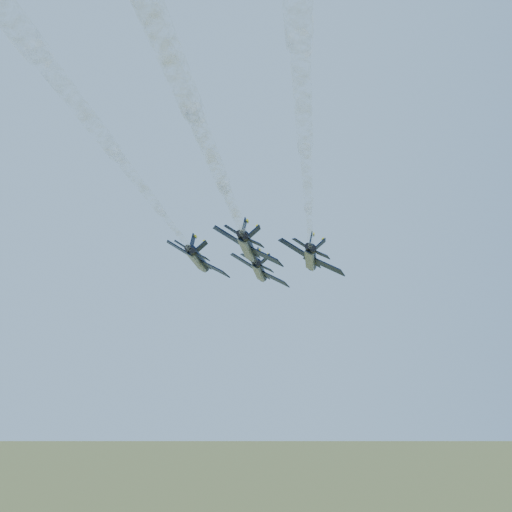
{
  "coord_description": "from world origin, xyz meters",
  "views": [
    {
      "loc": [
        1.43,
        -111.26,
        75.61
      ],
      "look_at": [
        -2.75,
        2.53,
        99.73
      ],
      "focal_mm": 45.0,
      "sensor_mm": 36.0,
      "label": 1
    }
  ],
  "objects_px": {
    "jet_left": "(199,260)",
    "jet_slot": "(248,248)",
    "jet_right": "(311,258)",
    "jet_lead": "(260,271)"
  },
  "relations": [
    {
      "from": "jet_left",
      "to": "jet_slot",
      "type": "distance_m",
      "value": 13.56
    },
    {
      "from": "jet_left",
      "to": "jet_lead",
      "type": "bearing_deg",
      "value": 50.28
    },
    {
      "from": "jet_lead",
      "to": "jet_right",
      "type": "xyz_separation_m",
      "value": [
        9.46,
        -11.87,
        0.0
      ]
    },
    {
      "from": "jet_lead",
      "to": "jet_slot",
      "type": "distance_m",
      "value": 20.98
    },
    {
      "from": "jet_slot",
      "to": "jet_right",
      "type": "bearing_deg",
      "value": 44.17
    },
    {
      "from": "jet_lead",
      "to": "jet_slot",
      "type": "height_order",
      "value": "same"
    },
    {
      "from": "jet_right",
      "to": "jet_slot",
      "type": "height_order",
      "value": "same"
    },
    {
      "from": "jet_lead",
      "to": "jet_left",
      "type": "relative_size",
      "value": 1.0
    },
    {
      "from": "jet_left",
      "to": "jet_right",
      "type": "xyz_separation_m",
      "value": [
        20.1,
        -0.74,
        0.0
      ]
    },
    {
      "from": "jet_left",
      "to": "jet_slot",
      "type": "xyz_separation_m",
      "value": [
        9.37,
        -9.81,
        0.0
      ]
    }
  ]
}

